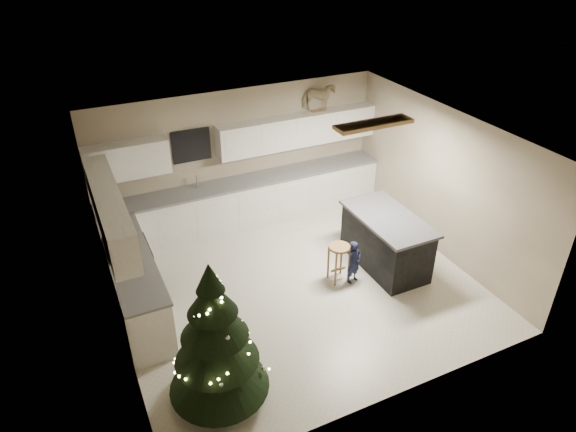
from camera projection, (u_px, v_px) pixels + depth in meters
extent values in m
plane|color=beige|center=(297.00, 286.00, 8.39)|extent=(5.50, 5.50, 0.00)
cube|color=tan|center=(239.00, 157.00, 9.67)|extent=(5.50, 0.02, 2.60)
cube|color=tan|center=(396.00, 321.00, 5.78)|extent=(5.50, 0.02, 2.60)
cube|color=tan|center=(110.00, 264.00, 6.71)|extent=(0.02, 5.00, 2.60)
cube|color=tan|center=(442.00, 183.00, 8.74)|extent=(0.02, 5.00, 2.60)
cube|color=silver|center=(299.00, 137.00, 7.06)|extent=(5.50, 5.00, 0.02)
cube|color=brown|center=(374.00, 124.00, 7.65)|extent=(1.25, 0.32, 0.06)
cube|color=white|center=(374.00, 126.00, 7.66)|extent=(1.15, 0.24, 0.02)
cube|color=silver|center=(247.00, 203.00, 9.87)|extent=(5.48, 0.60, 0.90)
cube|color=silver|center=(134.00, 284.00, 7.72)|extent=(0.60, 2.60, 0.90)
cube|color=slate|center=(246.00, 181.00, 9.62)|extent=(5.48, 0.62, 0.04)
cube|color=slate|center=(130.00, 258.00, 7.49)|extent=(0.62, 2.60, 0.04)
cube|color=silver|center=(127.00, 160.00, 8.57)|extent=(1.40, 0.35, 0.60)
cube|color=silver|center=(298.00, 130.00, 9.75)|extent=(3.20, 0.35, 0.60)
cube|color=silver|center=(110.00, 210.00, 7.14)|extent=(0.35, 2.60, 0.60)
cube|color=black|center=(191.00, 146.00, 9.11)|extent=(0.70, 0.04, 0.60)
cube|color=#99999E|center=(200.00, 192.00, 9.31)|extent=(0.55, 0.40, 0.06)
cylinder|color=#99999E|center=(197.00, 182.00, 9.30)|extent=(0.03, 0.03, 0.24)
cube|color=black|center=(132.00, 273.00, 7.96)|extent=(0.64, 0.75, 0.90)
cube|color=black|center=(108.00, 244.00, 7.56)|extent=(0.10, 0.75, 0.30)
cube|color=black|center=(386.00, 242.00, 8.69)|extent=(0.80, 1.60, 0.90)
cube|color=#36363D|center=(388.00, 218.00, 8.45)|extent=(0.90, 1.70, 0.05)
cylinder|color=brown|center=(340.00, 247.00, 8.22)|extent=(0.35, 0.35, 0.04)
cylinder|color=brown|center=(336.00, 270.00, 8.25)|extent=(0.04, 0.04, 0.62)
cylinder|color=brown|center=(349.00, 266.00, 8.34)|extent=(0.04, 0.04, 0.62)
cylinder|color=brown|center=(328.00, 262.00, 8.44)|extent=(0.04, 0.04, 0.62)
cylinder|color=brown|center=(341.00, 258.00, 8.53)|extent=(0.04, 0.04, 0.62)
cube|color=brown|center=(338.00, 269.00, 8.45)|extent=(0.27, 0.03, 0.03)
cylinder|color=#3F2816|center=(220.00, 388.00, 6.42)|extent=(0.11, 0.11, 0.27)
cone|color=black|center=(218.00, 367.00, 6.24)|extent=(1.24, 1.24, 0.64)
cone|color=black|center=(216.00, 342.00, 6.03)|extent=(1.02, 1.02, 0.55)
cone|color=black|center=(213.00, 319.00, 5.84)|extent=(0.80, 0.80, 0.50)
cone|color=black|center=(211.00, 297.00, 5.68)|extent=(0.58, 0.58, 0.46)
cone|color=black|center=(209.00, 277.00, 5.54)|extent=(0.33, 0.33, 0.37)
sphere|color=#FFD88C|center=(267.00, 366.00, 6.62)|extent=(0.03, 0.03, 0.03)
sphere|color=#FFD88C|center=(257.00, 353.00, 6.74)|extent=(0.03, 0.03, 0.03)
sphere|color=#FFD88C|center=(243.00, 345.00, 6.82)|extent=(0.03, 0.03, 0.03)
sphere|color=#FFD88C|center=(228.00, 340.00, 6.83)|extent=(0.03, 0.03, 0.03)
sphere|color=#FFD88C|center=(212.00, 340.00, 6.78)|extent=(0.03, 0.03, 0.03)
sphere|color=#FFD88C|center=(197.00, 343.00, 6.67)|extent=(0.03, 0.03, 0.03)
sphere|color=#FFD88C|center=(185.00, 349.00, 6.51)|extent=(0.03, 0.03, 0.03)
sphere|color=#FFD88C|center=(177.00, 357.00, 6.34)|extent=(0.03, 0.03, 0.03)
sphere|color=#FFD88C|center=(173.00, 366.00, 6.15)|extent=(0.03, 0.03, 0.03)
sphere|color=#FFD88C|center=(176.00, 375.00, 5.98)|extent=(0.03, 0.03, 0.03)
sphere|color=#FFD88C|center=(183.00, 381.00, 5.85)|extent=(0.03, 0.03, 0.03)
sphere|color=#FFD88C|center=(195.00, 384.00, 5.75)|extent=(0.03, 0.03, 0.03)
sphere|color=#FFD88C|center=(209.00, 383.00, 5.71)|extent=(0.03, 0.03, 0.03)
sphere|color=#FFD88C|center=(223.00, 378.00, 5.71)|extent=(0.03, 0.03, 0.03)
sphere|color=#FFD88C|center=(235.00, 370.00, 5.76)|extent=(0.03, 0.03, 0.03)
sphere|color=#FFD88C|center=(244.00, 359.00, 5.84)|extent=(0.03, 0.03, 0.03)
sphere|color=#FFD88C|center=(249.00, 348.00, 5.94)|extent=(0.03, 0.03, 0.03)
sphere|color=#FFD88C|center=(249.00, 336.00, 6.04)|extent=(0.03, 0.03, 0.03)
sphere|color=#FFD88C|center=(245.00, 326.00, 6.12)|extent=(0.03, 0.03, 0.03)
sphere|color=#FFD88C|center=(238.00, 318.00, 6.18)|extent=(0.03, 0.03, 0.03)
sphere|color=#FFD88C|center=(229.00, 312.00, 6.21)|extent=(0.03, 0.03, 0.03)
sphere|color=#FFD88C|center=(219.00, 309.00, 6.20)|extent=(0.03, 0.03, 0.03)
sphere|color=#FFD88C|center=(210.00, 308.00, 6.15)|extent=(0.03, 0.03, 0.03)
sphere|color=#FFD88C|center=(201.00, 308.00, 6.08)|extent=(0.03, 0.03, 0.03)
sphere|color=#FFD88C|center=(195.00, 310.00, 5.98)|extent=(0.03, 0.03, 0.03)
sphere|color=#FFD88C|center=(191.00, 313.00, 5.88)|extent=(0.03, 0.03, 0.03)
sphere|color=#FFD88C|center=(190.00, 315.00, 5.78)|extent=(0.03, 0.03, 0.03)
sphere|color=#FFD88C|center=(192.00, 317.00, 5.69)|extent=(0.03, 0.03, 0.03)
sphere|color=#FFD88C|center=(196.00, 318.00, 5.61)|extent=(0.03, 0.03, 0.03)
sphere|color=#FFD88C|center=(202.00, 317.00, 5.57)|extent=(0.03, 0.03, 0.03)
sphere|color=#FFD88C|center=(208.00, 314.00, 5.54)|extent=(0.03, 0.03, 0.03)
sphere|color=#FFD88C|center=(214.00, 309.00, 5.54)|extent=(0.03, 0.03, 0.03)
sphere|color=#FFD88C|center=(219.00, 304.00, 5.55)|extent=(0.03, 0.03, 0.03)
sphere|color=#FFD88C|center=(221.00, 297.00, 5.58)|extent=(0.03, 0.03, 0.03)
sphere|color=#FFD88C|center=(222.00, 291.00, 5.60)|extent=(0.03, 0.03, 0.03)
sphere|color=#FFD88C|center=(221.00, 286.00, 5.62)|extent=(0.03, 0.03, 0.03)
sphere|color=#FFD88C|center=(219.00, 281.00, 5.62)|extent=(0.03, 0.03, 0.03)
sphere|color=#FFD88C|center=(216.00, 276.00, 5.62)|extent=(0.03, 0.03, 0.03)
sphere|color=#FFD88C|center=(213.00, 273.00, 5.60)|extent=(0.03, 0.03, 0.03)
sphere|color=#FFD88C|center=(210.00, 270.00, 5.57)|extent=(0.03, 0.03, 0.03)
sphere|color=silver|center=(261.00, 361.00, 6.52)|extent=(0.06, 0.06, 0.06)
sphere|color=silver|center=(185.00, 352.00, 6.43)|extent=(0.06, 0.06, 0.06)
sphere|color=silver|center=(218.00, 385.00, 5.77)|extent=(0.06, 0.06, 0.06)
sphere|color=silver|center=(241.00, 331.00, 6.29)|extent=(0.06, 0.06, 0.06)
sphere|color=silver|center=(189.00, 333.00, 6.03)|extent=(0.06, 0.06, 0.06)
sphere|color=silver|center=(222.00, 340.00, 5.69)|extent=(0.06, 0.06, 0.06)
sphere|color=silver|center=(223.00, 304.00, 5.96)|extent=(0.06, 0.06, 0.06)
sphere|color=silver|center=(199.00, 305.00, 5.71)|extent=(0.06, 0.06, 0.06)
sphere|color=silver|center=(216.00, 296.00, 5.59)|extent=(0.06, 0.06, 0.06)
sphere|color=silver|center=(210.00, 278.00, 5.58)|extent=(0.06, 0.06, 0.06)
imported|color=black|center=(354.00, 262.00, 8.32)|extent=(0.32, 0.26, 0.76)
cube|color=brown|center=(319.00, 112.00, 9.72)|extent=(0.24, 0.02, 0.02)
cube|color=brown|center=(317.00, 111.00, 9.78)|extent=(0.24, 0.02, 0.02)
imported|color=tan|center=(318.00, 97.00, 9.61)|extent=(0.68, 0.48, 0.52)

